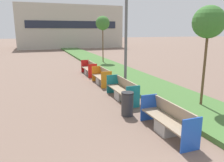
{
  "coord_description": "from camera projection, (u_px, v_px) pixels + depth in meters",
  "views": [
    {
      "loc": [
        -2.84,
        -1.58,
        3.14
      ],
      "look_at": [
        0.9,
        8.64,
        0.6
      ],
      "focal_mm": 35.0,
      "sensor_mm": 36.0,
      "label": 1
    }
  ],
  "objects": [
    {
      "name": "planter_grass_strip",
      "position": [
        126.0,
        75.0,
        15.14
      ],
      "size": [
        2.8,
        120.0,
        0.18
      ],
      "color": "#426B33",
      "rests_on": "ground"
    },
    {
      "name": "sapling_tree_near",
      "position": [
        209.0,
        23.0,
        8.2
      ],
      "size": [
        1.22,
        1.22,
        4.05
      ],
      "color": "brown",
      "rests_on": "ground"
    },
    {
      "name": "bench_orange_frame",
      "position": [
        102.0,
        78.0,
        12.93
      ],
      "size": [
        0.65,
        1.97,
        0.94
      ],
      "color": "#9E9B96",
      "rests_on": "ground"
    },
    {
      "name": "bench_blue_frame",
      "position": [
        168.0,
        122.0,
        6.75
      ],
      "size": [
        0.65,
        2.28,
        0.94
      ],
      "color": "#9E9B96",
      "rests_on": "ground"
    },
    {
      "name": "bench_red_frame",
      "position": [
        89.0,
        70.0,
        15.7
      ],
      "size": [
        0.65,
        2.21,
        0.94
      ],
      "color": "#9E9B96",
      "rests_on": "ground"
    },
    {
      "name": "litter_bin",
      "position": [
        127.0,
        104.0,
        8.16
      ],
      "size": [
        0.47,
        0.47,
        0.9
      ],
      "color": "#2D2D30",
      "rests_on": "ground"
    },
    {
      "name": "building_backdrop",
      "position": [
        69.0,
        27.0,
        40.82
      ],
      "size": [
        18.1,
        8.96,
        7.37
      ],
      "color": "#B2AD9E",
      "rests_on": "ground"
    },
    {
      "name": "street_lamp_post",
      "position": [
        126.0,
        17.0,
        10.49
      ],
      "size": [
        0.24,
        0.44,
        6.73
      ],
      "color": "#56595B",
      "rests_on": "ground"
    },
    {
      "name": "sapling_tree_far",
      "position": [
        103.0,
        23.0,
        20.09
      ],
      "size": [
        1.29,
        1.29,
        4.42
      ],
      "color": "brown",
      "rests_on": "ground"
    },
    {
      "name": "bench_teal_frame",
      "position": [
        122.0,
        92.0,
        10.07
      ],
      "size": [
        0.65,
        2.46,
        0.94
      ],
      "color": "#9E9B96",
      "rests_on": "ground"
    }
  ]
}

